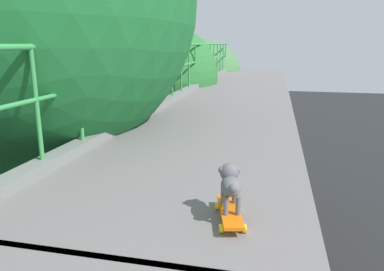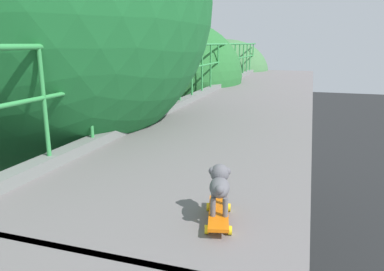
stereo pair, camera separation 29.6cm
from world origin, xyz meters
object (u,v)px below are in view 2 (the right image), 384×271
at_px(car_black_fifth, 115,206).
at_px(toy_skateboard, 218,213).
at_px(city_bus, 150,121).
at_px(small_dog, 220,183).

relative_size(car_black_fifth, toy_skateboard, 7.95).
xyz_separation_m(city_bus, small_dog, (10.81, -22.31, 4.74)).
height_order(city_bus, small_dog, small_dog).
relative_size(city_bus, toy_skateboard, 18.45).
relative_size(car_black_fifth, city_bus, 0.43).
bearing_deg(car_black_fifth, city_bus, 107.15).
bearing_deg(car_black_fifth, toy_skateboard, -55.82).
bearing_deg(city_bus, car_black_fifth, -72.85).
bearing_deg(small_dog, toy_skateboard, -80.54).
distance_m(car_black_fifth, toy_skateboard, 14.01).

